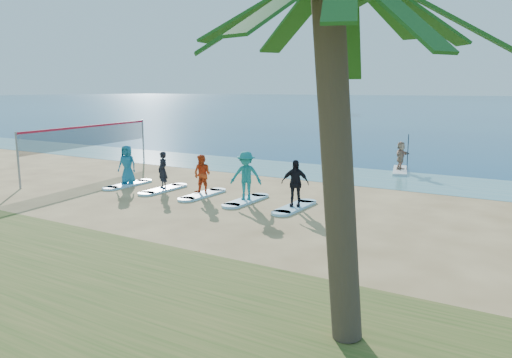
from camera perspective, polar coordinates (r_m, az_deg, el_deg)
The scene contains 16 objects.
ground at distance 17.11m, azimuth -5.98°, elevation -4.39°, with size 600.00×600.00×0.00m, color tan.
shallow_water at distance 26.05m, azimuth 8.12°, elevation 0.67°, with size 600.00×600.00×0.00m, color teal.
volleyball_net at distance 26.99m, azimuth -18.47°, elevation 4.64°, with size 1.32×9.01×2.50m.
paddleboard at distance 27.39m, azimuth 16.14°, elevation 0.95°, with size 0.70×3.00×0.12m, color silver.
paddleboarder at distance 27.28m, azimuth 16.22°, elevation 2.59°, with size 1.36×0.43×1.47m, color tan.
boat_offshore_a at distance 87.89m, azimuth 9.54°, elevation 7.35°, with size 2.55×8.91×2.25m, color silver.
surfboard_0 at distance 23.27m, azimuth -14.41°, elevation -0.61°, with size 0.70×2.20×0.09m, color #A4E3FF.
student_0 at distance 23.12m, azimuth -14.51°, elevation 1.61°, with size 0.85×0.55×1.74m, color #1C6D89.
surfboard_1 at distance 21.84m, azimuth -10.53°, elevation -1.16°, with size 0.70×2.20×0.09m, color #A4E3FF.
student_1 at distance 21.69m, azimuth -10.61°, elevation 1.00°, with size 0.58×0.38×1.58m, color black.
surfboard_2 at distance 20.51m, azimuth -6.13°, elevation -1.79°, with size 0.70×2.20×0.09m, color #A4E3FF.
student_2 at distance 20.35m, azimuth -6.17°, elevation 0.53°, with size 0.78×0.60×1.59m, color red.
surfboard_3 at distance 19.33m, azimuth -1.15°, elevation -2.48°, with size 0.70×2.20×0.09m, color #A4E3FF.
student_3 at distance 19.14m, azimuth -1.16°, elevation 0.39°, with size 1.21×0.70×1.88m, color #1A7E7A.
surfboard_4 at distance 18.31m, azimuth 4.44°, elevation -3.23°, with size 0.70×2.20×0.09m, color #A4E3FF.
student_4 at distance 18.13m, azimuth 4.48°, elevation -0.47°, with size 1.00×0.42×1.71m, color black.
Camera 1 is at (10.06, -13.14, 4.32)m, focal length 35.00 mm.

